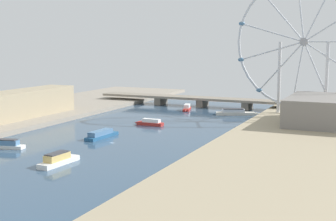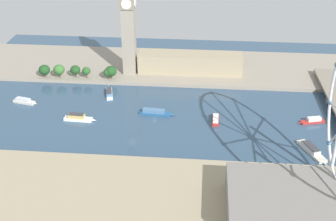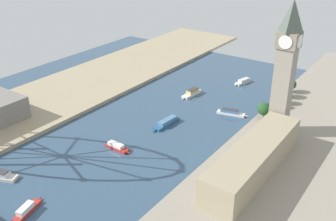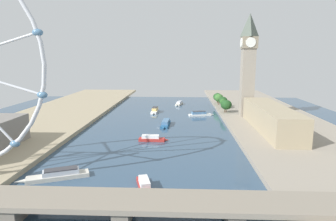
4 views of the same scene
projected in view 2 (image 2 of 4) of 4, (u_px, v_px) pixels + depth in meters
ground_plane at (155, 118)px, 375.45m from camera, size 379.57×379.57×0.00m
riverbank_left at (166, 66)px, 466.34m from camera, size 90.00×520.00×3.00m
riverbank_right at (136, 200)px, 283.12m from camera, size 90.00×520.00×3.00m
clock_tower at (128, 23)px, 425.33m from camera, size 14.82×14.82×96.00m
parliament_block at (190, 63)px, 446.23m from camera, size 22.00×100.13×18.96m
tree_row_embankment at (78, 70)px, 433.88m from camera, size 13.19×74.40×13.30m
riverside_hall at (282, 203)px, 265.06m from camera, size 52.69×63.71×17.45m
tour_boat_0 at (313, 121)px, 368.48m from camera, size 9.85×22.81×4.81m
tour_boat_1 at (216, 119)px, 370.66m from camera, size 21.58×5.58×4.42m
tour_boat_2 at (155, 112)px, 380.48m from camera, size 7.88×30.40×4.60m
tour_boat_3 at (78, 118)px, 371.71m from camera, size 7.45×27.07×5.81m
tour_boat_4 at (24, 101)px, 398.59m from camera, size 9.94×23.12×4.31m
tour_boat_6 at (312, 150)px, 330.87m from camera, size 33.36×17.70×4.98m
tour_boat_7 at (109, 93)px, 412.37m from camera, size 26.89×10.60×4.92m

